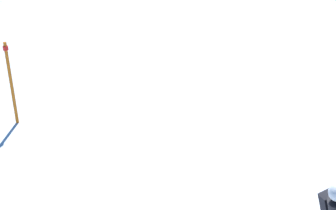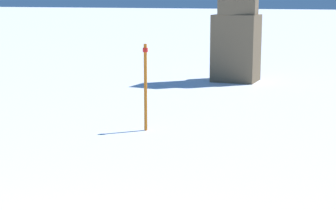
# 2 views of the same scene
# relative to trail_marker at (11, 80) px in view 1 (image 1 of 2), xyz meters

# --- Properties ---
(trail_marker) EXTENTS (0.13, 0.13, 2.19)m
(trail_marker) POSITION_rel_trail_marker_xyz_m (0.00, 0.00, 0.00)
(trail_marker) COLOR orange
(trail_marker) RESTS_ON ground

